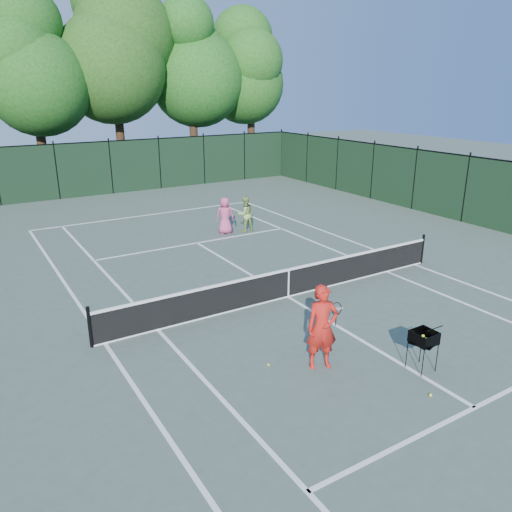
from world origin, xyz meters
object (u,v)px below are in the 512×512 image
player_pink (225,216)px  ball_hopper (424,338)px  player_green (245,214)px  coach (322,327)px  loose_ball_midcourt (269,365)px  loose_ball_near_cart (430,395)px

player_pink → ball_hopper: bearing=107.6°
player_pink → player_green: (0.87, -0.18, -0.02)m
coach → player_green: coach is taller
player_green → loose_ball_midcourt: player_green is taller
ball_hopper → loose_ball_midcourt: 3.47m
loose_ball_near_cart → player_green: bearing=76.7°
coach → ball_hopper: 2.23m
loose_ball_near_cart → loose_ball_midcourt: size_ratio=1.00×
player_pink → coach: bearing=97.4°
player_green → loose_ball_near_cart: size_ratio=22.70×
coach → loose_ball_midcourt: size_ratio=28.68×
player_pink → loose_ball_midcourt: player_pink is taller
loose_ball_midcourt → player_green: bearing=62.4°
ball_hopper → loose_ball_near_cart: bearing=-146.0°
player_pink → player_green: 0.89m
player_green → loose_ball_midcourt: size_ratio=22.70×
player_green → coach: bearing=69.6°
player_pink → ball_hopper: (-1.46, -11.90, -0.00)m
player_pink → loose_ball_midcourt: 10.91m
player_pink → loose_ball_midcourt: (-4.27, -10.01, -0.75)m
loose_ball_midcourt → coach: bearing=-31.3°
coach → loose_ball_near_cart: size_ratio=28.68×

